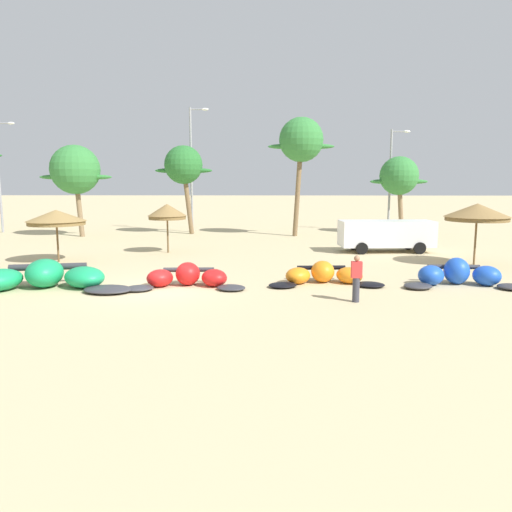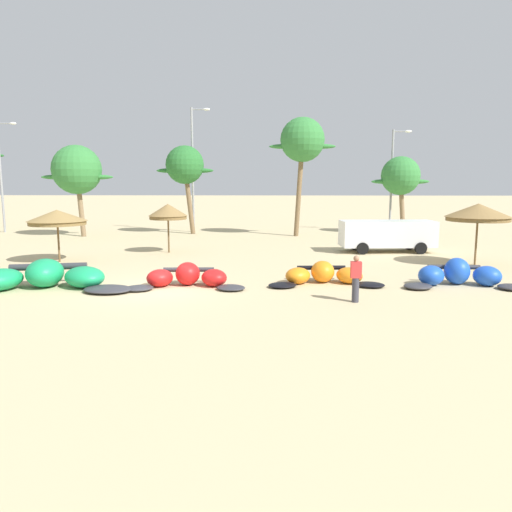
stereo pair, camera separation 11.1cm
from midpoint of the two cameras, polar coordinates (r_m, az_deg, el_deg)
ground_plane at (r=19.50m, az=-11.20°, el=-3.73°), size 260.00×260.00×0.00m
kite_left at (r=20.77m, az=-23.22°, el=-2.32°), size 7.16×4.07×1.11m
kite_left_of_center at (r=19.71m, az=-7.79°, el=-2.47°), size 4.87×2.31×0.92m
kite_center at (r=20.27m, az=7.95°, el=-2.20°), size 4.84×2.32×0.88m
kite_right_of_center at (r=21.28m, az=22.49°, el=-2.07°), size 4.96×2.27×1.07m
beach_umbrella_near_van at (r=27.23m, az=-21.83°, el=4.16°), size 2.97×2.97×2.68m
beach_umbrella_middle at (r=29.09m, az=-10.00°, el=5.07°), size 2.24×2.24×2.83m
beach_umbrella_near_palms at (r=26.67m, az=24.33°, el=4.63°), size 3.14×3.14×3.04m
parked_van at (r=29.98m, az=14.75°, el=2.53°), size 5.51×2.43×1.84m
person_near_kites at (r=17.24m, az=11.61°, el=-2.57°), size 0.36×0.24×1.62m
palm_left at (r=39.48m, az=-19.88°, el=9.28°), size 5.44×3.63×6.79m
palm_left_of_gap at (r=39.53m, az=-8.11°, el=10.25°), size 4.47×2.98×6.89m
palm_center_left at (r=37.70m, az=5.46°, el=13.05°), size 4.93×3.29×8.82m
palm_center_right at (r=40.66m, az=16.39°, el=8.78°), size 4.51×3.01×6.06m
lamppost_west at (r=45.12m, az=-27.15°, el=8.69°), size 1.67×0.24×8.81m
lamppost_west_center at (r=40.85m, az=-7.09°, el=10.44°), size 1.57×0.24×9.92m
lamppost_east_center at (r=41.67m, az=15.60°, el=8.94°), size 1.55×0.24×8.18m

